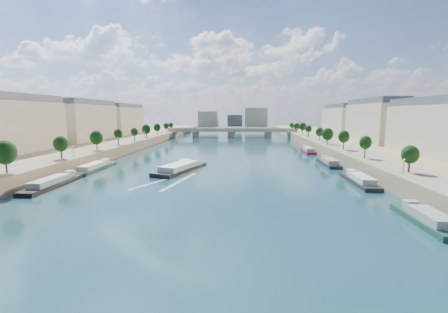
# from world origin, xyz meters

# --- Properties ---
(ground) EXTENTS (700.00, 700.00, 0.00)m
(ground) POSITION_xyz_m (0.00, 100.00, 0.00)
(ground) COLOR #0B2D33
(ground) RESTS_ON ground
(quay_left) EXTENTS (44.00, 520.00, 5.00)m
(quay_left) POSITION_xyz_m (-72.00, 100.00, 2.50)
(quay_left) COLOR #9E8460
(quay_left) RESTS_ON ground
(quay_right) EXTENTS (44.00, 520.00, 5.00)m
(quay_right) POSITION_xyz_m (72.00, 100.00, 2.50)
(quay_right) COLOR #9E8460
(quay_right) RESTS_ON ground
(pave_left) EXTENTS (14.00, 520.00, 0.10)m
(pave_left) POSITION_xyz_m (-57.00, 100.00, 5.05)
(pave_left) COLOR gray
(pave_left) RESTS_ON quay_left
(pave_right) EXTENTS (14.00, 520.00, 0.10)m
(pave_right) POSITION_xyz_m (57.00, 100.00, 5.05)
(pave_right) COLOR gray
(pave_right) RESTS_ON quay_right
(trees_left) EXTENTS (4.80, 268.80, 8.26)m
(trees_left) POSITION_xyz_m (-55.00, 102.00, 10.48)
(trees_left) COLOR #382B1E
(trees_left) RESTS_ON ground
(trees_right) EXTENTS (4.80, 268.80, 8.26)m
(trees_right) POSITION_xyz_m (55.00, 110.00, 10.48)
(trees_right) COLOR #382B1E
(trees_right) RESTS_ON ground
(lamps_left) EXTENTS (0.36, 200.36, 4.28)m
(lamps_left) POSITION_xyz_m (-52.50, 90.00, 7.78)
(lamps_left) COLOR black
(lamps_left) RESTS_ON ground
(lamps_right) EXTENTS (0.36, 200.36, 4.28)m
(lamps_right) POSITION_xyz_m (52.50, 105.00, 7.78)
(lamps_right) COLOR black
(lamps_right) RESTS_ON ground
(buildings_left) EXTENTS (16.00, 226.00, 23.20)m
(buildings_left) POSITION_xyz_m (-85.00, 112.00, 16.45)
(buildings_left) COLOR beige
(buildings_left) RESTS_ON ground
(buildings_right) EXTENTS (16.00, 226.00, 23.20)m
(buildings_right) POSITION_xyz_m (85.00, 112.00, 16.45)
(buildings_right) COLOR beige
(buildings_right) RESTS_ON ground
(skyline) EXTENTS (79.00, 42.00, 22.00)m
(skyline) POSITION_xyz_m (3.19, 319.52, 14.66)
(skyline) COLOR beige
(skyline) RESTS_ON ground
(bridge) EXTENTS (112.00, 12.00, 8.15)m
(bridge) POSITION_xyz_m (0.00, 228.37, 5.08)
(bridge) COLOR #C1B79E
(bridge) RESTS_ON ground
(tour_barge) EXTENTS (16.44, 28.67, 3.77)m
(tour_barge) POSITION_xyz_m (-13.04, 71.62, 1.04)
(tour_barge) COLOR black
(tour_barge) RESTS_ON ground
(wake) EXTENTS (15.92, 25.68, 0.04)m
(wake) POSITION_xyz_m (-13.04, 55.02, 0.02)
(wake) COLOR silver
(wake) RESTS_ON ground
(moored_barges_left) EXTENTS (5.00, 116.83, 3.60)m
(moored_barges_left) POSITION_xyz_m (-45.50, 29.76, 0.84)
(moored_barges_left) COLOR #1B283D
(moored_barges_left) RESTS_ON ground
(moored_barges_right) EXTENTS (5.00, 162.00, 3.60)m
(moored_barges_right) POSITION_xyz_m (45.50, 55.72, 0.84)
(moored_barges_right) COLOR black
(moored_barges_right) RESTS_ON ground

